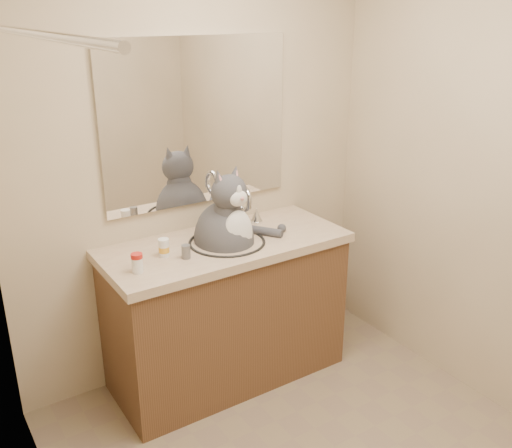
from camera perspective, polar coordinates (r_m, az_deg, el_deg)
The scene contains 8 objects.
room at distance 2.23m, azimuth 9.28°, elevation -1.40°, with size 2.22×2.52×2.42m.
vanity at distance 3.26m, azimuth -2.96°, elevation -8.34°, with size 1.34×0.59×1.12m.
mirror at distance 3.14m, azimuth -5.83°, elevation 10.05°, with size 1.10×0.02×0.90m, color white.
shower_curtain at distance 1.93m, azimuth -17.72°, elevation -11.56°, with size 0.02×1.30×1.93m.
cat at distance 3.06m, azimuth -3.01°, elevation -1.02°, with size 0.50×0.40×0.64m.
pill_bottle_redcap at distance 2.76m, azimuth -11.80°, elevation -3.84°, with size 0.06×0.06×0.10m.
pill_bottle_orange at distance 2.92m, azimuth -9.20°, elevation -2.38°, with size 0.07×0.07×0.09m.
grey_canister at distance 2.88m, azimuth -7.02°, elevation -2.77°, with size 0.06×0.06×0.07m.
Camera 1 is at (-1.41, -1.51, 2.03)m, focal length 40.00 mm.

